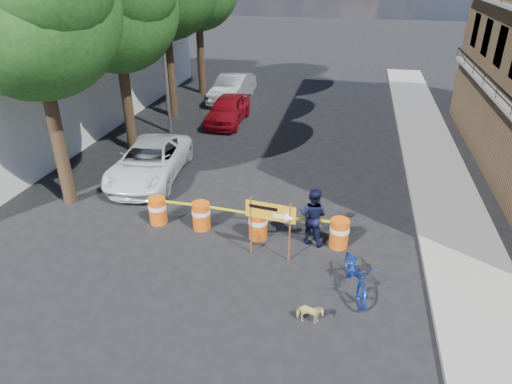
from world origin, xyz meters
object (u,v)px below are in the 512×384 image
at_px(pedestrian, 313,216).
at_px(sedan_red, 228,109).
at_px(dog, 310,314).
at_px(sedan_silver, 232,88).
at_px(barrel_mid_right, 258,224).
at_px(bicycle, 358,258).
at_px(barrel_far_right, 339,233).
at_px(detour_sign, 277,217).
at_px(barrel_mid_left, 201,215).
at_px(suv_white, 150,161).
at_px(barrel_far_left, 158,210).

bearing_deg(pedestrian, sedan_red, -45.07).
bearing_deg(dog, sedan_silver, 21.45).
height_order(barrel_mid_right, bicycle, bicycle).
bearing_deg(barrel_mid_right, sedan_silver, 107.68).
height_order(barrel_far_right, detour_sign, detour_sign).
bearing_deg(barrel_mid_left, dog, -42.79).
relative_size(barrel_mid_right, pedestrian, 0.50).
bearing_deg(bicycle, barrel_far_right, 89.67).
height_order(barrel_mid_left, detour_sign, detour_sign).
relative_size(barrel_mid_right, sedan_red, 0.21).
height_order(barrel_mid_left, barrel_far_right, same).
xyz_separation_m(detour_sign, sedan_silver, (-5.37, 15.53, -0.58)).
bearing_deg(detour_sign, suv_white, 150.45).
height_order(detour_sign, sedan_red, detour_sign).
bearing_deg(detour_sign, barrel_mid_right, 134.46).
relative_size(barrel_mid_right, suv_white, 0.18).
xyz_separation_m(barrel_far_right, dog, (-0.50, -3.41, -0.19)).
height_order(barrel_far_right, sedan_red, sedan_red).
height_order(barrel_mid_left, sedan_red, sedan_red).
xyz_separation_m(bicycle, sedan_silver, (-7.61, 16.50, -0.24)).
xyz_separation_m(detour_sign, pedestrian, (0.91, 1.06, -0.45)).
height_order(barrel_mid_left, sedan_silver, sedan_silver).
relative_size(pedestrian, bicycle, 0.89).
distance_m(barrel_far_right, pedestrian, 0.92).
height_order(detour_sign, bicycle, bicycle).
xyz_separation_m(barrel_mid_right, sedan_silver, (-4.65, 14.58, 0.30)).
height_order(barrel_far_left, pedestrian, pedestrian).
height_order(detour_sign, pedestrian, detour_sign).
distance_m(barrel_mid_left, suv_white, 4.43).
bearing_deg(bicycle, pedestrian, 108.14).
bearing_deg(detour_sign, dog, -55.79).
bearing_deg(barrel_mid_right, barrel_mid_left, 174.79).
relative_size(barrel_mid_left, sedan_red, 0.21).
height_order(barrel_mid_right, dog, barrel_mid_right).
xyz_separation_m(barrel_mid_right, pedestrian, (1.63, 0.11, 0.43)).
height_order(bicycle, dog, bicycle).
height_order(barrel_far_left, barrel_far_right, same).
relative_size(barrel_far_left, suv_white, 0.18).
xyz_separation_m(pedestrian, bicycle, (1.33, -2.03, 0.11)).
bearing_deg(barrel_far_left, sedan_red, 92.62).
bearing_deg(barrel_mid_right, suv_white, 146.32).
bearing_deg(sedan_silver, barrel_far_left, -80.57).
bearing_deg(barrel_far_right, barrel_mid_right, -178.86).
height_order(barrel_far_left, sedan_silver, sedan_silver).
distance_m(pedestrian, bicycle, 2.43).
bearing_deg(barrel_far_right, bicycle, -75.21).
relative_size(pedestrian, suv_white, 0.36).
xyz_separation_m(bicycle, suv_white, (-7.94, 5.24, -0.31)).
relative_size(barrel_far_left, barrel_mid_right, 1.00).
bearing_deg(barrel_far_right, dog, -98.28).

